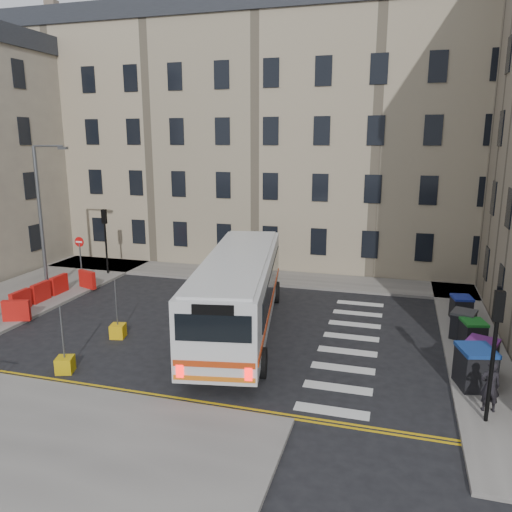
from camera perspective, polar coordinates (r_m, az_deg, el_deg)
The scene contains 19 objects.
ground at distance 22.88m, azimuth 0.60°, elevation -8.56°, with size 120.00×120.00×0.00m, color black.
pavement_north at distance 32.45m, azimuth -5.56°, elevation -1.91°, with size 36.00×3.20×0.15m, color slate.
pavement_east at distance 26.10m, azimuth 22.67°, elevation -6.66°, with size 2.40×26.00×0.15m, color slate.
pavement_west at distance 30.32m, azimuth -25.33°, elevation -4.23°, with size 6.00×22.00×0.15m, color slate.
terrace_north at distance 38.16m, azimuth -3.38°, elevation 13.34°, with size 38.30×10.80×17.20m.
traffic_light_east at distance 16.27m, azimuth 25.67°, elevation -8.31°, with size 0.28×0.22×4.10m.
traffic_light_nw at distance 32.75m, azimuth -16.86°, elevation 2.73°, with size 0.28×0.22×4.10m.
streetlamp at distance 29.52m, azimuth -23.40°, elevation 4.02°, with size 0.50×0.22×8.14m.
no_entry_north at distance 31.56m, azimuth -19.48°, elevation 0.69°, with size 0.60×0.08×3.00m.
roadworks_barriers at distance 28.43m, azimuth -22.81°, elevation -3.87°, with size 1.66×6.26×1.00m.
bus at distance 22.26m, azimuth -1.96°, elevation -3.80°, with size 5.11×12.88×3.42m.
wheelie_bin_a at distance 19.03m, azimuth 23.75°, elevation -11.55°, with size 1.41×1.53×1.42m.
wheelie_bin_b at distance 20.05m, azimuth 24.28°, elevation -10.53°, with size 1.39×1.47×1.30m.
wheelie_bin_c at distance 22.50m, azimuth 23.53°, elevation -8.14°, with size 1.09×1.19×1.12m.
wheelie_bin_d at distance 23.36m, azimuth 22.59°, elevation -7.20°, with size 1.21×1.30×1.18m.
wheelie_bin_e at distance 25.61m, azimuth 22.39°, elevation -5.49°, with size 1.04×1.15×1.13m.
pedestrian at distance 17.60m, azimuth 25.17°, elevation -13.31°, with size 0.61×0.40×1.68m, color black.
bollard_yellow at distance 22.88m, azimuth -15.49°, elevation -8.25°, with size 0.60×0.60×0.60m, color #E3AB0C.
bollard_chevron at distance 20.27m, azimuth -20.97°, elevation -11.52°, with size 0.60×0.60×0.60m, color #C39F0B.
Camera 1 is at (5.67, -20.50, 8.45)m, focal length 35.00 mm.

